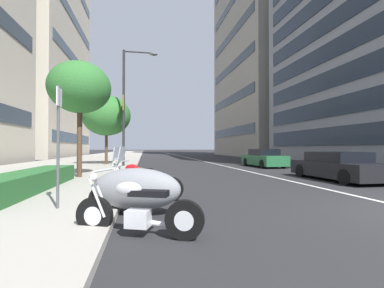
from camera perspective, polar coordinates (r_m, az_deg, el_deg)
name	(u,v)px	position (r m, az deg, el deg)	size (l,w,h in m)	color
sidewalk_right_plaza	(100,159)	(34.89, -19.41, -3.05)	(160.00, 9.89, 0.15)	#A39E93
lane_centre_stripe	(186,157)	(39.95, -1.29, -2.91)	(110.00, 0.16, 0.01)	silver
motorcycle_under_tarp	(137,211)	(4.49, -11.96, -14.17)	(0.95, 2.08, 1.09)	black
motorcycle_mid_row	(135,189)	(5.91, -12.30, -9.61)	(1.40, 2.14, 1.01)	gray
motorcycle_nearest_camera	(144,184)	(7.44, -10.45, -8.61)	(0.80, 2.08, 1.48)	black
motorcycle_far_end_row	(136,178)	(8.96, -12.18, -7.29)	(0.89, 2.15, 1.48)	black
car_mid_block_traffic	(337,166)	(13.43, 29.03, -4.31)	(4.55, 1.88, 1.27)	black
car_far_down_avenue	(264,158)	(20.65, 15.38, -3.07)	(4.33, 1.95, 1.36)	#236038
parking_sign_by_curb	(58,135)	(6.33, -27.15, 1.85)	(0.32, 0.06, 2.65)	#47494C
street_lamp_with_banners	(129,97)	(19.98, -13.66, 10.01)	(1.26, 2.55, 8.48)	#232326
clipped_hedge_bed	(28,181)	(9.44, -32.11, -6.86)	(6.08, 1.10, 0.58)	#28602D
street_tree_mid_sidewalk	(80,88)	(12.97, -23.29, 11.16)	(2.71, 2.71, 5.15)	#473323
street_tree_by_lamp_post	(106,116)	(22.11, -18.17, 5.90)	(3.79, 3.79, 5.49)	#473323
office_tower_far_left_down_avenue	(272,11)	(55.68, 16.98, 26.03)	(22.53, 15.70, 53.17)	gray
office_tower_behind_plaza	(11,39)	(53.59, -34.81, 18.28)	(24.06, 19.49, 37.74)	beige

